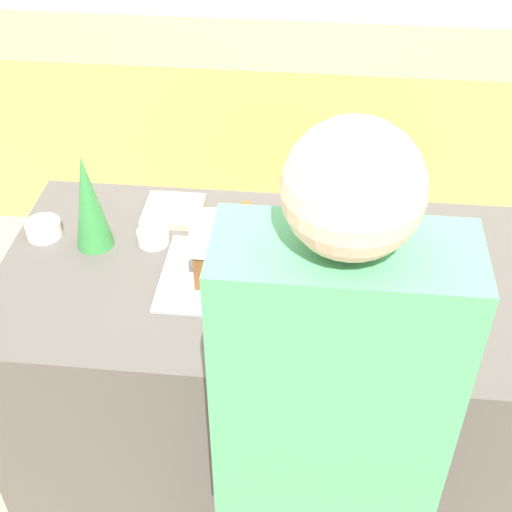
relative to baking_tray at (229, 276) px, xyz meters
The scene contains 12 objects.
ground_plane 0.95m from the baking_tray, 11.73° to the left, with size 12.00×12.00×0.00m, color tan.
back_cabinet_block 1.81m from the baking_tray, 85.23° to the left, with size 6.00×0.60×0.89m.
kitchen_island 0.49m from the baking_tray, 11.73° to the left, with size 1.62×0.80×0.93m.
baking_tray is the anchor object (origin of this frame).
gingerbread_house 0.10m from the baking_tray, 27.38° to the left, with size 0.19×0.16×0.23m.
decorative_tree 0.46m from the baking_tray, 164.85° to the left, with size 0.11×0.11×0.30m.
candy_bowl_front_corner 0.50m from the baking_tray, 39.90° to the left, with size 0.10×0.10×0.05m.
candy_bowl_beside_tree 0.60m from the baking_tray, 166.76° to the left, with size 0.10×0.10×0.05m.
candy_bowl_near_tray_right 0.45m from the baking_tray, 16.45° to the left, with size 0.13×0.13×0.05m.
candy_bowl_far_right 0.28m from the baking_tray, 150.99° to the left, with size 0.09×0.09×0.04m.
cookbook 0.36m from the baking_tray, 126.74° to the left, with size 0.18×0.18×0.02m.
person 0.63m from the baking_tray, 63.14° to the right, with size 0.46×0.57×1.75m.
Camera 1 is at (0.08, -1.52, 2.25)m, focal length 50.00 mm.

